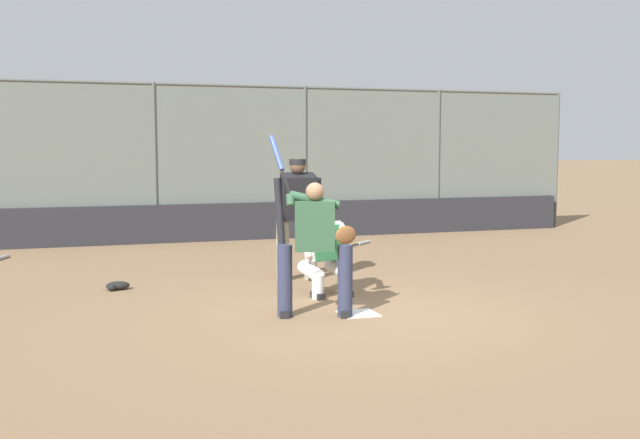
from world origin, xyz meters
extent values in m
plane|color=#846647|center=(0.00, 0.00, 0.00)|extent=(160.00, 160.00, 0.00)
cube|color=white|center=(0.00, 0.00, 0.01)|extent=(0.43, 0.43, 0.01)
cylinder|color=#515651|center=(-8.08, -7.52, 1.65)|extent=(0.08, 0.08, 3.30)
cylinder|color=#515651|center=(-4.85, -7.52, 1.65)|extent=(0.08, 0.08, 3.30)
cylinder|color=#515651|center=(-1.62, -7.52, 1.65)|extent=(0.08, 0.08, 3.30)
cylinder|color=#515651|center=(1.62, -7.52, 1.65)|extent=(0.08, 0.08, 3.30)
cube|color=slate|center=(0.00, -7.52, 1.65)|extent=(16.17, 0.01, 3.30)
cylinder|color=#515651|center=(0.00, -7.52, 3.27)|extent=(16.17, 0.06, 0.06)
cube|color=#28282D|center=(0.00, -7.42, 0.40)|extent=(15.85, 0.18, 0.79)
cube|color=slate|center=(3.05, -10.09, 0.06)|extent=(11.32, 3.05, 0.12)
cube|color=slate|center=(3.05, -8.99, 0.22)|extent=(11.32, 0.55, 0.44)
cube|color=#B7BABC|center=(3.05, -8.99, 0.48)|extent=(11.32, 0.24, 0.08)
cube|color=slate|center=(3.05, -9.54, 0.38)|extent=(11.32, 0.55, 0.76)
cube|color=#B7BABC|center=(3.05, -9.54, 0.80)|extent=(11.32, 0.24, 0.08)
cube|color=slate|center=(3.05, -10.09, 0.54)|extent=(11.32, 0.55, 1.08)
cube|color=#B7BABC|center=(3.05, -10.09, 1.12)|extent=(11.32, 0.24, 0.08)
cube|color=slate|center=(3.05, -10.64, 0.70)|extent=(11.32, 0.55, 1.40)
cube|color=#B7BABC|center=(3.05, -10.64, 1.44)|extent=(11.32, 0.24, 0.08)
cube|color=slate|center=(3.05, -11.19, 0.86)|extent=(11.32, 0.55, 1.72)
cube|color=#B7BABC|center=(3.05, -11.19, 1.76)|extent=(11.32, 0.24, 0.08)
cylinder|color=#2D334C|center=(0.19, 0.06, 0.43)|extent=(0.18, 0.18, 0.85)
cube|color=black|center=(0.19, 0.06, 0.04)|extent=(0.19, 0.30, 0.08)
cylinder|color=#2D334C|center=(0.87, -0.15, 0.43)|extent=(0.18, 0.18, 0.85)
cube|color=black|center=(0.87, -0.15, 0.04)|extent=(0.19, 0.30, 0.08)
cube|color=#2D5138|center=(0.53, -0.05, 1.08)|extent=(0.52, 0.39, 0.59)
sphere|color=#936B4C|center=(0.53, -0.05, 1.48)|extent=(0.22, 0.22, 0.22)
cylinder|color=#2D5138|center=(0.53, -0.07, 1.38)|extent=(0.59, 0.32, 0.22)
cylinder|color=#2D5138|center=(0.80, -0.16, 1.38)|extent=(0.11, 0.15, 0.16)
sphere|color=black|center=(0.79, -0.18, 1.44)|extent=(0.04, 0.04, 0.04)
cylinder|color=black|center=(0.82, -0.27, 1.58)|extent=(0.08, 0.20, 0.30)
cylinder|color=#334789|center=(0.88, -0.48, 1.92)|extent=(0.15, 0.31, 0.43)
cylinder|color=silver|center=(-0.23, -1.08, 0.16)|extent=(0.16, 0.16, 0.32)
cylinder|color=silver|center=(-0.19, -1.28, 0.34)|extent=(0.26, 0.50, 0.24)
cube|color=black|center=(-0.23, -1.08, 0.04)|extent=(0.14, 0.27, 0.08)
cylinder|color=silver|center=(0.19, -1.01, 0.16)|extent=(0.16, 0.16, 0.32)
cylinder|color=silver|center=(0.22, -1.21, 0.34)|extent=(0.26, 0.50, 0.24)
cube|color=black|center=(0.19, -1.01, 0.04)|extent=(0.14, 0.27, 0.08)
cube|color=#B7B7BC|center=(0.02, -1.29, 0.72)|extent=(0.51, 0.44, 0.57)
cube|color=#235B33|center=(0.00, -1.14, 0.72)|extent=(0.43, 0.20, 0.47)
sphere|color=beige|center=(0.02, -1.29, 1.07)|extent=(0.21, 0.21, 0.21)
sphere|color=#235B33|center=(0.02, -1.29, 1.11)|extent=(0.24, 0.24, 0.24)
cylinder|color=#B7B7BC|center=(-0.19, -1.07, 0.89)|extent=(0.22, 0.56, 0.16)
ellipsoid|color=brown|center=(-0.13, -0.81, 0.86)|extent=(0.31, 0.15, 0.24)
cylinder|color=beige|center=(0.29, -1.25, 0.74)|extent=(0.15, 0.33, 0.46)
cylinder|color=gray|center=(-0.15, -2.42, 0.47)|extent=(0.19, 0.19, 0.93)
cube|color=black|center=(-0.15, -2.42, 0.04)|extent=(0.12, 0.28, 0.08)
cylinder|color=gray|center=(0.28, -2.43, 0.47)|extent=(0.19, 0.19, 0.93)
cube|color=black|center=(0.28, -2.43, 0.04)|extent=(0.12, 0.28, 0.08)
cube|color=black|center=(0.07, -2.36, 1.26)|extent=(0.52, 0.46, 0.71)
sphere|color=brown|center=(0.07, -2.36, 1.71)|extent=(0.23, 0.23, 0.23)
cylinder|color=black|center=(0.07, -2.36, 1.77)|extent=(0.24, 0.24, 0.08)
cylinder|color=black|center=(-0.22, -2.28, 1.05)|extent=(0.17, 0.26, 0.99)
cylinder|color=black|center=(0.36, -2.31, 1.05)|extent=(0.15, 0.26, 0.99)
cylinder|color=#B7BCC1|center=(4.48, -5.99, 0.03)|extent=(0.24, 0.48, 0.07)
sphere|color=black|center=(-1.96, -5.55, 0.03)|extent=(0.04, 0.04, 0.04)
cylinder|color=black|center=(-2.09, -5.67, 0.03)|extent=(0.27, 0.25, 0.03)
cylinder|color=#B7BCC1|center=(-2.38, -5.93, 0.03)|extent=(0.39, 0.36, 0.07)
ellipsoid|color=black|center=(2.66, -2.47, 0.06)|extent=(0.33, 0.21, 0.12)
ellipsoid|color=black|center=(2.75, -2.37, 0.05)|extent=(0.12, 0.09, 0.09)
camera|label=1|loc=(3.16, 8.23, 2.01)|focal=42.00mm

